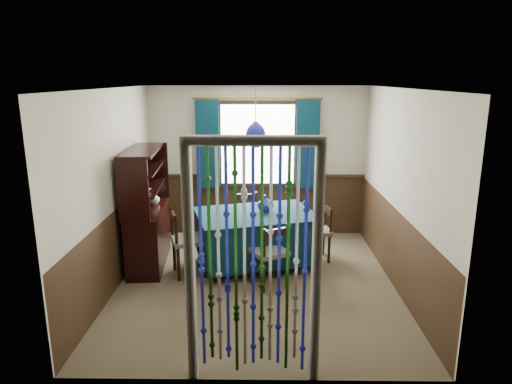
{
  "coord_description": "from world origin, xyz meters",
  "views": [
    {
      "loc": [
        0.07,
        -5.54,
        2.63
      ],
      "look_at": [
        -0.01,
        0.44,
        1.12
      ],
      "focal_mm": 32.0,
      "sensor_mm": 36.0,
      "label": 1
    }
  ],
  "objects_px": {
    "vase_sideboard": "(154,197)",
    "chair_far": "(246,219)",
    "dining_table": "(256,235)",
    "chair_right": "(318,231)",
    "chair_left": "(186,241)",
    "vase_table": "(265,204)",
    "bowl_shelf": "(143,190)",
    "chair_near": "(270,253)",
    "pendant_lamp": "(256,135)",
    "sideboard": "(147,225)"
  },
  "relations": [
    {
      "from": "sideboard",
      "to": "vase_table",
      "type": "xyz_separation_m",
      "value": [
        1.68,
        0.08,
        0.3
      ]
    },
    {
      "from": "bowl_shelf",
      "to": "chair_near",
      "type": "bearing_deg",
      "value": -13.18
    },
    {
      "from": "chair_far",
      "to": "sideboard",
      "type": "distance_m",
      "value": 1.56
    },
    {
      "from": "vase_table",
      "to": "vase_sideboard",
      "type": "relative_size",
      "value": 1.08
    },
    {
      "from": "sideboard",
      "to": "bowl_shelf",
      "type": "height_order",
      "value": "sideboard"
    },
    {
      "from": "pendant_lamp",
      "to": "vase_sideboard",
      "type": "bearing_deg",
      "value": 170.45
    },
    {
      "from": "dining_table",
      "to": "chair_left",
      "type": "bearing_deg",
      "value": -177.5
    },
    {
      "from": "chair_left",
      "to": "vase_table",
      "type": "bearing_deg",
      "value": 92.38
    },
    {
      "from": "chair_right",
      "to": "vase_sideboard",
      "type": "distance_m",
      "value": 2.45
    },
    {
      "from": "vase_table",
      "to": "vase_sideboard",
      "type": "distance_m",
      "value": 1.62
    },
    {
      "from": "chair_right",
      "to": "sideboard",
      "type": "relative_size",
      "value": 0.49
    },
    {
      "from": "chair_far",
      "to": "bowl_shelf",
      "type": "xyz_separation_m",
      "value": [
        -1.32,
        -1.02,
        0.72
      ]
    },
    {
      "from": "chair_far",
      "to": "chair_left",
      "type": "relative_size",
      "value": 0.95
    },
    {
      "from": "chair_far",
      "to": "sideboard",
      "type": "bearing_deg",
      "value": 22.92
    },
    {
      "from": "vase_sideboard",
      "to": "chair_far",
      "type": "bearing_deg",
      "value": 20.47
    },
    {
      "from": "dining_table",
      "to": "chair_left",
      "type": "relative_size",
      "value": 2.05
    },
    {
      "from": "pendant_lamp",
      "to": "chair_right",
      "type": "bearing_deg",
      "value": 14.81
    },
    {
      "from": "vase_table",
      "to": "chair_near",
      "type": "bearing_deg",
      "value": -85.24
    },
    {
      "from": "chair_right",
      "to": "pendant_lamp",
      "type": "relative_size",
      "value": 1.03
    },
    {
      "from": "dining_table",
      "to": "vase_sideboard",
      "type": "bearing_deg",
      "value": 154.38
    },
    {
      "from": "chair_near",
      "to": "bowl_shelf",
      "type": "relative_size",
      "value": 4.21
    },
    {
      "from": "chair_far",
      "to": "pendant_lamp",
      "type": "bearing_deg",
      "value": 97.94
    },
    {
      "from": "chair_left",
      "to": "sideboard",
      "type": "relative_size",
      "value": 0.54
    },
    {
      "from": "pendant_lamp",
      "to": "vase_sideboard",
      "type": "relative_size",
      "value": 4.06
    },
    {
      "from": "chair_far",
      "to": "pendant_lamp",
      "type": "height_order",
      "value": "pendant_lamp"
    },
    {
      "from": "chair_near",
      "to": "chair_right",
      "type": "relative_size",
      "value": 1.03
    },
    {
      "from": "chair_near",
      "to": "pendant_lamp",
      "type": "height_order",
      "value": "pendant_lamp"
    },
    {
      "from": "chair_near",
      "to": "chair_left",
      "type": "height_order",
      "value": "chair_left"
    },
    {
      "from": "chair_left",
      "to": "vase_table",
      "type": "height_order",
      "value": "vase_table"
    },
    {
      "from": "dining_table",
      "to": "pendant_lamp",
      "type": "xyz_separation_m",
      "value": [
        0.0,
        0.0,
        1.42
      ]
    },
    {
      "from": "bowl_shelf",
      "to": "vase_sideboard",
      "type": "bearing_deg",
      "value": 90.0
    },
    {
      "from": "chair_right",
      "to": "vase_sideboard",
      "type": "relative_size",
      "value": 4.17
    },
    {
      "from": "sideboard",
      "to": "pendant_lamp",
      "type": "bearing_deg",
      "value": -5.72
    },
    {
      "from": "sideboard",
      "to": "dining_table",
      "type": "bearing_deg",
      "value": -5.72
    },
    {
      "from": "chair_near",
      "to": "chair_left",
      "type": "relative_size",
      "value": 0.93
    },
    {
      "from": "sideboard",
      "to": "vase_table",
      "type": "relative_size",
      "value": 7.94
    },
    {
      "from": "chair_left",
      "to": "chair_right",
      "type": "distance_m",
      "value": 1.94
    },
    {
      "from": "chair_far",
      "to": "chair_left",
      "type": "distance_m",
      "value": 1.31
    },
    {
      "from": "chair_left",
      "to": "pendant_lamp",
      "type": "xyz_separation_m",
      "value": [
        0.94,
        0.31,
        1.39
      ]
    },
    {
      "from": "dining_table",
      "to": "pendant_lamp",
      "type": "relative_size",
      "value": 2.33
    },
    {
      "from": "chair_right",
      "to": "bowl_shelf",
      "type": "xyz_separation_m",
      "value": [
        -2.4,
        -0.52,
        0.74
      ]
    },
    {
      "from": "sideboard",
      "to": "vase_sideboard",
      "type": "bearing_deg",
      "value": 70.36
    },
    {
      "from": "chair_near",
      "to": "pendant_lamp",
      "type": "relative_size",
      "value": 1.06
    },
    {
      "from": "chair_near",
      "to": "bowl_shelf",
      "type": "height_order",
      "value": "bowl_shelf"
    },
    {
      "from": "chair_left",
      "to": "vase_sideboard",
      "type": "distance_m",
      "value": 0.91
    },
    {
      "from": "chair_near",
      "to": "vase_table",
      "type": "height_order",
      "value": "vase_table"
    },
    {
      "from": "dining_table",
      "to": "chair_right",
      "type": "bearing_deg",
      "value": -1.26
    },
    {
      "from": "dining_table",
      "to": "sideboard",
      "type": "relative_size",
      "value": 1.11
    },
    {
      "from": "bowl_shelf",
      "to": "chair_far",
      "type": "bearing_deg",
      "value": 37.64
    },
    {
      "from": "sideboard",
      "to": "bowl_shelf",
      "type": "distance_m",
      "value": 0.66
    }
  ]
}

